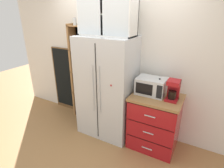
# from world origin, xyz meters

# --- Properties ---
(ground_plane) EXTENTS (10.61, 10.61, 0.00)m
(ground_plane) POSITION_xyz_m (0.00, 0.00, 0.00)
(ground_plane) COLOR #9E7042
(wall_back_cream) EXTENTS (4.92, 0.10, 2.55)m
(wall_back_cream) POSITION_xyz_m (0.00, 0.40, 1.27)
(wall_back_cream) COLOR silver
(wall_back_cream) RESTS_ON ground
(refrigerator) EXTENTS (0.94, 0.66, 1.76)m
(refrigerator) POSITION_xyz_m (0.00, 0.03, 0.88)
(refrigerator) COLOR silver
(refrigerator) RESTS_ON ground
(pantry_shelf_column) EXTENTS (0.45, 0.26, 2.01)m
(pantry_shelf_column) POSITION_xyz_m (-0.71, 0.30, 1.00)
(pantry_shelf_column) COLOR brown
(pantry_shelf_column) RESTS_ON ground
(counter_cabinet) EXTENTS (0.76, 0.63, 0.91)m
(counter_cabinet) POSITION_xyz_m (0.88, 0.05, 0.46)
(counter_cabinet) COLOR #A8161C
(counter_cabinet) RESTS_ON ground
(microwave) EXTENTS (0.44, 0.33, 0.26)m
(microwave) POSITION_xyz_m (0.76, 0.10, 1.04)
(microwave) COLOR silver
(microwave) RESTS_ON counter_cabinet
(coffee_maker) EXTENTS (0.17, 0.20, 0.31)m
(coffee_maker) POSITION_xyz_m (1.10, 0.06, 1.06)
(coffee_maker) COLOR #A8161C
(coffee_maker) RESTS_ON counter_cabinet
(mug_sage) EXTENTS (0.11, 0.08, 0.10)m
(mug_sage) POSITION_xyz_m (0.88, 0.12, 0.96)
(mug_sage) COLOR #8CA37F
(mug_sage) RESTS_ON counter_cabinet
(bottle_amber) EXTENTS (0.06, 0.06, 0.25)m
(bottle_amber) POSITION_xyz_m (0.88, 0.15, 1.01)
(bottle_amber) COLOR brown
(bottle_amber) RESTS_ON counter_cabinet
(bottle_clear) EXTENTS (0.07, 0.07, 0.27)m
(bottle_clear) POSITION_xyz_m (0.88, 0.11, 1.03)
(bottle_clear) COLOR silver
(bottle_clear) RESTS_ON counter_cabinet
(upper_cabinet) EXTENTS (0.90, 0.32, 0.63)m
(upper_cabinet) POSITION_xyz_m (0.00, 0.08, 2.08)
(upper_cabinet) COLOR silver
(upper_cabinet) RESTS_ON refrigerator
(chalkboard_menu) EXTENTS (0.60, 0.04, 1.41)m
(chalkboard_menu) POSITION_xyz_m (-1.26, 0.33, 0.71)
(chalkboard_menu) COLOR brown
(chalkboard_menu) RESTS_ON ground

